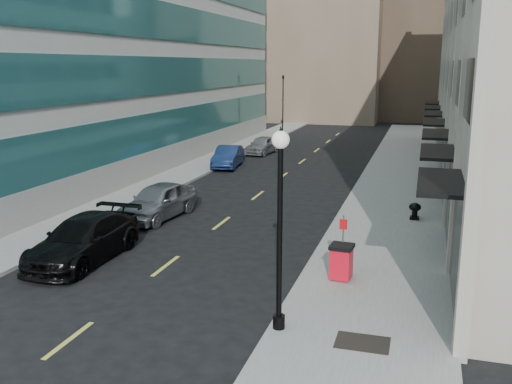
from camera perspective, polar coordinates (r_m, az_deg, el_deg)
The scene contains 18 objects.
ground at distance 15.19m, azimuth -22.62°, elevation -16.83°, with size 160.00×160.00×0.00m, color black.
sidewalk_right at distance 30.91m, azimuth 13.65°, elevation -1.08°, with size 5.00×80.00×0.15m, color gray.
sidewalk_left at distance 34.47m, azimuth -10.25°, elevation 0.48°, with size 3.00×80.00×0.15m, color gray.
building_left at distance 44.64m, azimuth -17.88°, elevation 15.63°, with size 16.14×46.00×20.00m.
skyline_tan_near at distance 79.37m, azimuth 7.53°, elevation 17.47°, with size 14.00×18.00×28.00m, color #7C6651.
skyline_tan_far at distance 91.02m, azimuth 2.08°, elevation 15.04°, with size 12.00×14.00×22.00m, color #7C6651.
skyline_stone at distance 76.64m, azimuth 24.13°, elevation 13.68°, with size 10.00×14.00×20.00m, color #AFA794.
grate_far at distance 15.59m, azimuth 10.60°, elevation -14.57°, with size 1.40×1.00×0.01m, color black.
road_centerline at distance 29.34m, azimuth -1.47°, elevation -1.59°, with size 0.15×68.20×0.01m.
traffic_signal at distance 59.79m, azimuth 2.73°, elevation 11.21°, with size 0.66×0.66×6.98m.
car_black_pickup at distance 22.37m, azimuth -16.86°, elevation -4.55°, with size 2.30×5.66×1.64m, color black.
car_silver_sedan at distance 27.62m, azimuth -9.75°, elevation -0.89°, with size 1.99×4.96×1.69m, color gray.
car_blue_sedan at distance 40.84m, azimuth -2.82°, elevation 3.53°, with size 1.60×4.58×1.51m, color navy.
car_grey_sedan at distance 46.99m, azimuth 0.64°, elevation 4.72°, with size 1.73×4.29×1.46m, color gray.
trash_bin at distance 19.42m, azimuth 8.54°, elevation -6.81°, with size 0.81×0.88×1.22m.
lamppost at distance 14.97m, azimuth 2.40°, elevation -2.13°, with size 0.46×0.46×5.56m.
sign_post at distance 19.40m, azimuth 8.69°, elevation -4.46°, with size 0.25×0.06×2.18m.
urn_planter at distance 27.58m, azimuth 15.61°, elevation -1.68°, with size 0.56×0.56×0.77m.
Camera 1 is at (8.81, -10.04, 7.24)m, focal length 40.00 mm.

